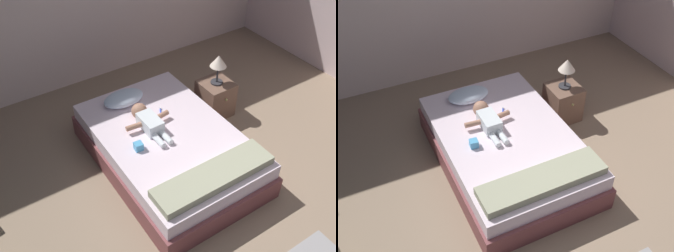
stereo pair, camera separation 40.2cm
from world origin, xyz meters
TOP-DOWN VIEW (x-y plane):
  - ground_plane at (0.00, 0.00)m, footprint 8.00×8.00m
  - bed at (0.02, 0.93)m, footprint 1.35×2.05m
  - pillow at (-0.11, 1.64)m, footprint 0.47×0.29m
  - baby at (-0.09, 1.15)m, footprint 0.51×0.65m
  - toothbrush at (0.15, 1.28)m, footprint 0.07×0.12m
  - nightstand at (1.00, 1.35)m, footprint 0.38×0.41m
  - lamp at (1.00, 1.35)m, footprint 0.20×0.20m
  - blanket at (0.02, 0.17)m, footprint 1.21×0.32m
  - toy_block at (-0.35, 0.89)m, footprint 0.09×0.09m

SIDE VIEW (x-z plane):
  - ground_plane at x=0.00m, z-range 0.00..0.00m
  - bed at x=0.02m, z-range 0.00..0.43m
  - nightstand at x=1.00m, z-range 0.00..0.46m
  - toothbrush at x=0.15m, z-range 0.43..0.45m
  - toy_block at x=-0.35m, z-range 0.43..0.51m
  - blanket at x=0.02m, z-range 0.43..0.52m
  - pillow at x=-0.11m, z-range 0.43..0.56m
  - baby at x=-0.09m, z-range 0.42..0.59m
  - lamp at x=1.00m, z-range 0.55..0.92m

